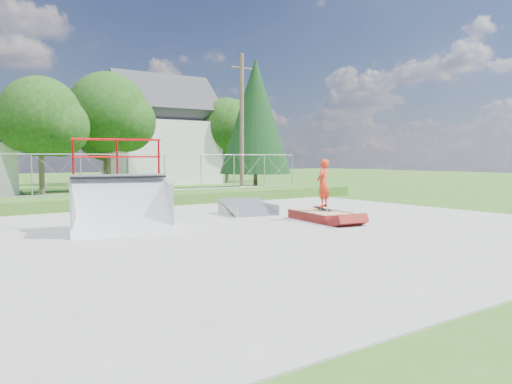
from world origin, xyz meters
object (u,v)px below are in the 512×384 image
quarter_pipe (121,186)px  flat_bank_ramp (248,208)px  skater (323,185)px  grind_box (319,216)px

quarter_pipe → flat_bank_ramp: quarter_pipe is taller
quarter_pipe → flat_bank_ramp: bearing=31.4°
quarter_pipe → skater: size_ratio=1.66×
grind_box → skater: size_ratio=1.50×
grind_box → quarter_pipe: quarter_pipe is taller
flat_bank_ramp → skater: bearing=-58.7°
grind_box → quarter_pipe: size_ratio=0.90×
quarter_pipe → skater: quarter_pipe is taller
quarter_pipe → skater: (6.57, -1.27, -0.15)m
flat_bank_ramp → skater: (1.14, -2.81, 0.94)m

